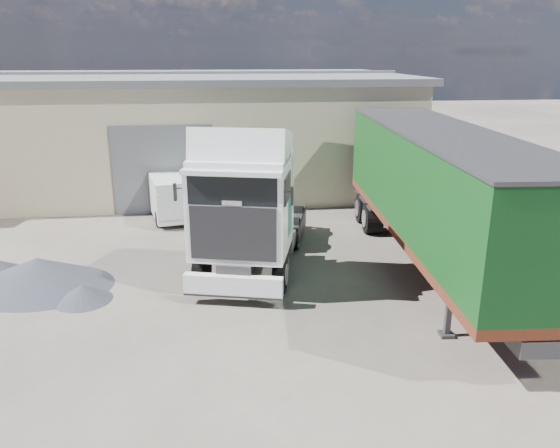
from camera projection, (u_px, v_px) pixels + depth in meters
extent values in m
plane|color=#2C2823|center=(219.00, 326.00, 13.18)|extent=(120.00, 120.00, 0.00)
cube|color=#B4AB8A|center=(90.00, 133.00, 26.88)|extent=(30.00, 12.00, 5.00)
cube|color=#5B5E61|center=(85.00, 78.00, 26.08)|extent=(30.60, 12.60, 0.30)
cube|color=#5B5E61|center=(164.00, 170.00, 21.86)|extent=(4.00, 0.08, 3.60)
cube|color=#5B5E61|center=(84.00, 73.00, 26.02)|extent=(30.60, 0.40, 0.15)
cube|color=brown|center=(533.00, 198.00, 19.80)|extent=(0.35, 26.00, 2.50)
cylinder|color=black|center=(241.00, 272.00, 15.02)|extent=(2.69, 1.67, 1.08)
cylinder|color=black|center=(262.00, 232.00, 18.38)|extent=(2.74, 1.68, 1.08)
cylinder|color=black|center=(268.00, 220.00, 19.72)|extent=(2.74, 1.68, 1.08)
cube|color=#2D2D30|center=(256.00, 232.00, 17.21)|extent=(2.56, 6.72, 0.30)
cube|color=silver|center=(233.00, 286.00, 14.10)|extent=(2.57, 0.89, 0.56)
cube|color=silver|center=(242.00, 207.00, 14.82)|extent=(3.04, 2.90, 2.49)
cube|color=black|center=(233.00, 234.00, 13.83)|extent=(2.18, 0.62, 1.42)
cube|color=black|center=(232.00, 191.00, 13.51)|extent=(2.23, 0.62, 0.76)
cube|color=silver|center=(242.00, 147.00, 14.53)|extent=(2.93, 2.53, 1.25)
cube|color=#0B4F40|center=(201.00, 211.00, 15.45)|extent=(0.20, 0.74, 1.12)
cube|color=#0B4F40|center=(290.00, 214.00, 15.13)|extent=(0.20, 0.74, 1.12)
cylinder|color=#2D2D30|center=(262.00, 213.00, 18.39)|extent=(1.36, 1.36, 0.12)
cube|color=#2D2D30|center=(448.00, 314.00, 12.56)|extent=(0.34, 0.34, 1.16)
cube|color=#2D2D30|center=(529.00, 312.00, 12.65)|extent=(0.34, 0.34, 1.16)
cylinder|color=black|center=(396.00, 213.00, 20.51)|extent=(2.77, 1.30, 1.12)
cube|color=#2D2D30|center=(434.00, 240.00, 16.32)|extent=(1.69, 12.72, 0.37)
cube|color=#552613|center=(435.00, 229.00, 16.21)|extent=(3.48, 12.84, 0.25)
cube|color=black|center=(440.00, 180.00, 15.76)|extent=(3.48, 12.84, 2.75)
cube|color=#2D2D30|center=(444.00, 131.00, 15.34)|extent=(3.55, 12.91, 0.08)
cylinder|color=black|center=(179.00, 217.00, 20.85)|extent=(1.85, 0.97, 0.60)
cylinder|color=black|center=(168.00, 198.00, 23.49)|extent=(1.85, 0.97, 0.60)
cube|color=silver|center=(172.00, 191.00, 21.97)|extent=(2.61, 4.49, 1.56)
cube|color=silver|center=(179.00, 203.00, 20.42)|extent=(1.83, 1.17, 1.01)
cube|color=black|center=(178.00, 189.00, 20.43)|extent=(1.58, 0.42, 0.55)
cone|color=black|center=(39.00, 272.00, 15.30)|extent=(4.69, 4.69, 0.86)
cone|color=black|center=(83.00, 293.00, 14.50)|extent=(1.76, 1.76, 0.43)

